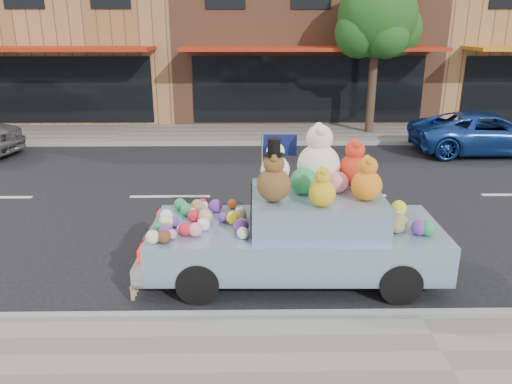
{
  "coord_description": "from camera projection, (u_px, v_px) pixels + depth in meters",
  "views": [
    {
      "loc": [
        -2.22,
        -10.66,
        3.7
      ],
      "look_at": [
        -2.11,
        -3.4,
        1.25
      ],
      "focal_mm": 35.0,
      "sensor_mm": 36.0,
      "label": 1
    }
  ],
  "objects": [
    {
      "name": "ground",
      "position": [
        346.0,
        196.0,
        11.32
      ],
      "size": [
        120.0,
        120.0,
        0.0
      ],
      "primitive_type": "plane",
      "color": "black",
      "rests_on": "ground"
    },
    {
      "name": "far_sidewalk",
      "position": [
        312.0,
        134.0,
        17.45
      ],
      "size": [
        60.0,
        3.0,
        0.12
      ],
      "primitive_type": "cube",
      "color": "gray",
      "rests_on": "ground"
    },
    {
      "name": "near_kerb",
      "position": [
        418.0,
        315.0,
        6.56
      ],
      "size": [
        60.0,
        0.12,
        0.13
      ],
      "primitive_type": "cube",
      "color": "gray",
      "rests_on": "ground"
    },
    {
      "name": "far_kerb",
      "position": [
        317.0,
        143.0,
        16.03
      ],
      "size": [
        60.0,
        0.12,
        0.13
      ],
      "primitive_type": "cube",
      "color": "gray",
      "rests_on": "ground"
    },
    {
      "name": "storefront_left",
      "position": [
        66.0,
        25.0,
        21.35
      ],
      "size": [
        10.0,
        9.8,
        7.3
      ],
      "color": "#A87546",
      "rests_on": "ground"
    },
    {
      "name": "storefront_mid",
      "position": [
        299.0,
        25.0,
        21.49
      ],
      "size": [
        10.0,
        9.8,
        7.3
      ],
      "color": "brown",
      "rests_on": "ground"
    },
    {
      "name": "street_tree",
      "position": [
        377.0,
        24.0,
        16.37
      ],
      "size": [
        3.0,
        2.7,
        5.22
      ],
      "color": "#38281C",
      "rests_on": "ground"
    },
    {
      "name": "car_blue",
      "position": [
        487.0,
        133.0,
        14.86
      ],
      "size": [
        4.45,
        2.1,
        1.23
      ],
      "primitive_type": "imported",
      "rotation": [
        0.0,
        0.0,
        1.58
      ],
      "color": "#1C429C",
      "rests_on": "ground"
    },
    {
      "name": "art_car",
      "position": [
        298.0,
        227.0,
        7.49
      ],
      "size": [
        4.51,
        1.83,
        2.3
      ],
      "rotation": [
        0.0,
        0.0,
        -0.02
      ],
      "color": "black",
      "rests_on": "ground"
    }
  ]
}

